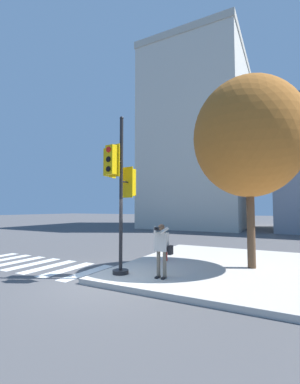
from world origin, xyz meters
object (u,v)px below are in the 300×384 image
traffic_signal_pole (118,182)px  person_photographer (162,246)px  fire_hydrant (165,251)px  street_tree (249,138)px

traffic_signal_pole → person_photographer: size_ratio=3.19×
fire_hydrant → person_photographer: bearing=-67.9°
street_tree → fire_hydrant: street_tree is taller
traffic_signal_pole → fire_hydrant: bearing=78.4°
traffic_signal_pole → person_photographer: (1.46, 0.17, -1.96)m
fire_hydrant → street_tree: bearing=5.2°
person_photographer → street_tree: (2.20, 2.61, 3.63)m
traffic_signal_pole → fire_hydrant: size_ratio=6.48×
traffic_signal_pole → fire_hydrant: (0.52, 2.50, -2.51)m
traffic_signal_pole → person_photographer: 2.45m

